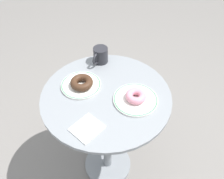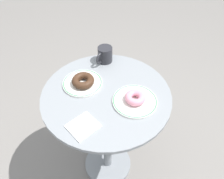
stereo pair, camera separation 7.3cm
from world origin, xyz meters
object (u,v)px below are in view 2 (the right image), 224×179
Objects in this scene: plate_left at (83,83)px; donut_chocolate at (83,81)px; coffee_mug at (105,55)px; plate_right at (135,101)px; paper_napkin at (83,126)px; donut_pink_frosted at (135,98)px; cafe_table at (107,121)px.

plate_left is 1.78× the size of donut_chocolate.
donut_chocolate is 0.23m from coffee_mug.
plate_right is 1.75× the size of coffee_mug.
plate_left is 1.66× the size of paper_napkin.
donut_chocolate is 1.16× the size of donut_pink_frosted.
coffee_mug reaches higher than donut_chocolate.
cafe_table is 0.29m from donut_chocolate.
donut_pink_frosted is 0.80× the size of coffee_mug.
donut_pink_frosted is at bearing -90.00° from plate_right.
donut_pink_frosted is at bearing 14.07° from donut_chocolate.
coffee_mug reaches higher than plate_left.
paper_napkin is 0.47m from coffee_mug.
paper_napkin is at bearing -109.86° from plate_right.
cafe_table is at bearing -162.49° from plate_right.
paper_napkin reaches higher than cafe_table.
cafe_table is 0.27m from plate_left.
plate_right reaches higher than cafe_table.
coffee_mug is (-0.03, 0.22, 0.04)m from plate_left.
donut_pink_frosted is at bearing 70.14° from paper_napkin.
cafe_table is 5.94× the size of paper_napkin.
donut_chocolate reaches higher than plate_right.
plate_left is at bearing -166.99° from plate_right.
donut_chocolate is (-0.27, -0.07, 0.02)m from plate_right.
coffee_mug is at bearing 118.09° from paper_napkin.
cafe_table is 0.32m from paper_napkin.
coffee_mug reaches higher than donut_pink_frosted.
paper_napkin is (0.18, -0.19, -0.03)m from donut_chocolate.
plate_left reaches higher than cafe_table.
plate_left is at bearing -81.86° from coffee_mug.
donut_chocolate is at bearing -165.93° from donut_pink_frosted.
plate_left is at bearing 162.00° from donut_chocolate.
donut_pink_frosted reaches higher than cafe_table.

